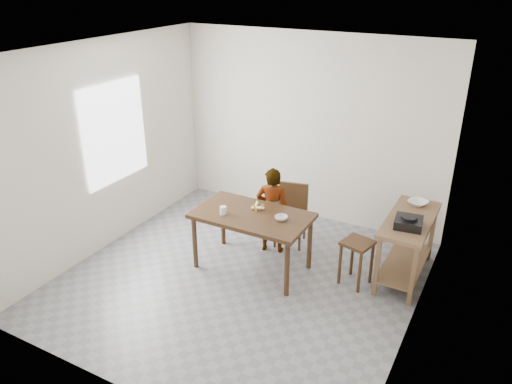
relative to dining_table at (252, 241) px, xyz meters
The scene contains 17 objects.
floor 0.50m from the dining_table, 90.00° to the right, with size 4.00×4.00×0.04m, color slate.
ceiling 2.36m from the dining_table, 90.00° to the right, with size 4.00×4.00×0.04m, color white.
wall_back 1.98m from the dining_table, 90.00° to the left, with size 4.00×0.04×2.70m, color beige.
wall_front 2.52m from the dining_table, 90.00° to the right, with size 4.00×0.04×2.70m, color beige.
wall_left 2.26m from the dining_table, behind, with size 0.04×4.00×2.70m, color beige.
wall_right 2.26m from the dining_table, ahead, with size 0.04×4.00×2.70m, color beige.
window_pane 2.27m from the dining_table, behind, with size 0.02×1.10×1.30m, color white.
dining_table is the anchor object (origin of this frame).
prep_counter 1.86m from the dining_table, 22.15° to the left, with size 0.50×1.20×0.80m, color brown, non-canonical shape.
child 0.54m from the dining_table, 86.94° to the left, with size 0.43×0.28×1.17m, color silver.
dining_chair 0.79m from the dining_table, 78.49° to the left, with size 0.40×0.40×0.82m, color #3B2513, non-canonical shape.
stool 1.28m from the dining_table, 12.54° to the left, with size 0.32×0.32×0.57m, color #3B2513, non-canonical shape.
glass_tumbler 0.55m from the dining_table, 151.08° to the right, with size 0.08×0.08×0.10m, color white.
small_bowl 0.55m from the dining_table, ahead, with size 0.15×0.15×0.05m, color white.
banana 0.43m from the dining_table, 86.52° to the left, with size 0.18×0.13×0.06m, color yellow, non-canonical shape.
serving_bowl 2.09m from the dining_table, 32.55° to the left, with size 0.23×0.23×0.06m, color white.
gas_burner 1.87m from the dining_table, 15.24° to the left, with size 0.30×0.30×0.10m, color black.
Camera 1 is at (2.59, -4.39, 3.47)m, focal length 35.00 mm.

